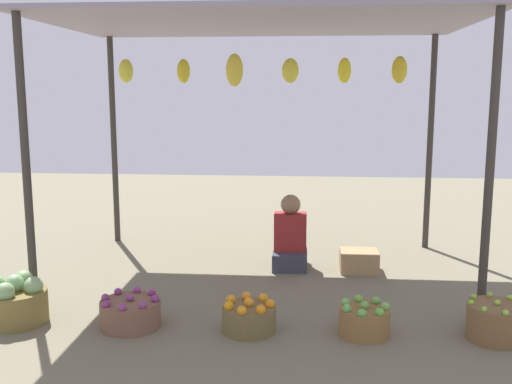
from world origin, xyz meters
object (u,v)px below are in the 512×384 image
basket_cabbages (16,302)px  basket_green_apples (364,321)px  basket_purple_onions (131,313)px  basket_oranges (249,317)px  wooden_crate_near_vendor (359,261)px  vendor_person (290,240)px  basket_limes (496,322)px

basket_cabbages → basket_green_apples: bearing=-0.3°
basket_purple_onions → basket_green_apples: (1.84, -0.01, 0.00)m
basket_oranges → wooden_crate_near_vendor: bearing=59.1°
basket_oranges → vendor_person: bearing=81.1°
basket_purple_onions → basket_oranges: size_ratio=1.13×
basket_green_apples → vendor_person: bearing=109.5°
basket_purple_onions → basket_limes: basket_limes is taller
vendor_person → wooden_crate_near_vendor: (0.72, -0.08, -0.19)m
basket_cabbages → basket_limes: 3.77m
vendor_person → basket_limes: size_ratio=1.79×
basket_purple_onions → basket_limes: (2.83, -0.01, 0.02)m
basket_oranges → basket_green_apples: size_ratio=1.08×
vendor_person → basket_green_apples: (0.62, -1.75, -0.18)m
basket_green_apples → wooden_crate_near_vendor: size_ratio=1.01×
basket_oranges → basket_green_apples: (0.89, -0.00, 0.00)m
vendor_person → wooden_crate_near_vendor: bearing=-6.2°
vendor_person → basket_oranges: (-0.27, -1.74, -0.19)m
basket_cabbages → vendor_person: bearing=38.5°
basket_oranges → basket_limes: basket_limes is taller
basket_cabbages → wooden_crate_near_vendor: (2.89, 1.65, -0.06)m
basket_purple_onions → basket_green_apples: same height
vendor_person → basket_oranges: bearing=-98.9°
basket_purple_onions → vendor_person: bearing=54.9°
basket_limes → wooden_crate_near_vendor: size_ratio=1.12×
basket_cabbages → basket_green_apples: size_ratio=1.26×
basket_cabbages → basket_oranges: (1.90, -0.01, -0.06)m
basket_cabbages → basket_oranges: size_ratio=1.17×
basket_oranges → basket_green_apples: 0.89m
basket_cabbages → basket_oranges: bearing=-0.4°
vendor_person → basket_purple_onions: (-1.22, -1.74, -0.18)m
wooden_crate_near_vendor → basket_oranges: bearing=-120.9°
basket_cabbages → wooden_crate_near_vendor: 3.33m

